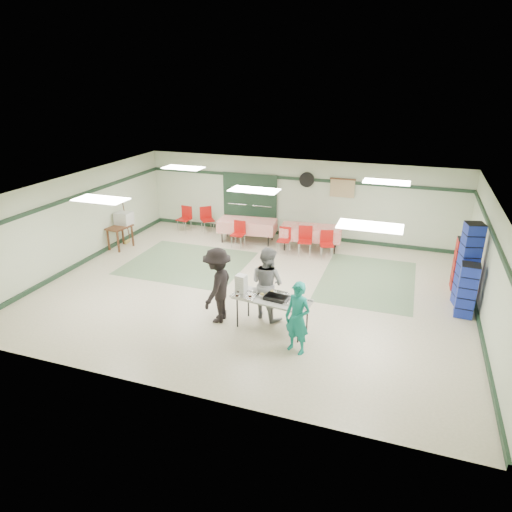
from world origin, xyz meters
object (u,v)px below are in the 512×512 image
(serving_table, at_px, (272,300))
(crate_stack_blue_b, at_px, (468,265))
(dining_table_b, at_px, (247,225))
(chair_b, at_px, (285,237))
(volunteer_grey, at_px, (267,283))
(printer_table, at_px, (120,230))
(chair_c, at_px, (327,241))
(volunteer_teal, at_px, (298,318))
(dining_table_a, at_px, (311,232))
(broom, at_px, (126,221))
(chair_a, at_px, (305,238))
(chair_loose_b, at_px, (185,216))
(office_printer, at_px, (124,218))
(chair_d, at_px, (239,231))
(crate_stack_red, at_px, (463,265))
(chair_loose_a, at_px, (207,217))
(volunteer_dark, at_px, (218,285))
(crate_stack_blue_a, at_px, (467,291))

(serving_table, bearing_deg, crate_stack_blue_b, 39.78)
(dining_table_b, relative_size, chair_b, 2.42)
(dining_table_b, bearing_deg, volunteer_grey, -70.59)
(printer_table, bearing_deg, chair_c, 20.32)
(volunteer_teal, relative_size, volunteer_grey, 0.89)
(dining_table_a, distance_m, broom, 6.15)
(chair_a, bearing_deg, chair_loose_b, 159.22)
(broom, bearing_deg, chair_loose_b, 44.56)
(office_printer, bearing_deg, printer_table, -87.79)
(dining_table_b, xyz_separation_m, chair_loose_b, (-2.48, 0.29, -0.00))
(chair_a, xyz_separation_m, chair_b, (-0.67, -0.01, -0.06))
(chair_d, bearing_deg, serving_table, -60.21)
(dining_table_b, xyz_separation_m, printer_table, (-3.69, -1.97, 0.06))
(chair_d, distance_m, crate_stack_red, 6.79)
(crate_stack_red, xyz_separation_m, printer_table, (-10.30, -0.31, -0.08))
(chair_loose_a, bearing_deg, crate_stack_red, -56.17)
(chair_loose_a, xyz_separation_m, broom, (-2.05, -1.92, 0.19))
(dining_table_a, height_order, chair_loose_b, chair_loose_b)
(chair_a, relative_size, chair_c, 1.07)
(volunteer_dark, relative_size, crate_stack_blue_b, 0.84)
(crate_stack_blue_a, relative_size, crate_stack_blue_b, 0.62)
(chair_c, height_order, chair_loose_b, chair_loose_b)
(serving_table, distance_m, chair_c, 4.68)
(dining_table_a, xyz_separation_m, chair_c, (0.63, -0.57, -0.04))
(crate_stack_red, bearing_deg, volunteer_dark, -146.11)
(serving_table, xyz_separation_m, chair_loose_b, (-5.00, 5.53, -0.14))
(broom, bearing_deg, volunteer_teal, -41.50)
(chair_a, bearing_deg, volunteer_dark, -111.33)
(volunteer_dark, relative_size, crate_stack_red, 1.25)
(chair_loose_b, distance_m, crate_stack_blue_b, 9.56)
(chair_a, relative_size, chair_loose_b, 1.00)
(volunteer_grey, relative_size, chair_d, 2.00)
(serving_table, distance_m, dining_table_b, 5.81)
(volunteer_dark, height_order, dining_table_b, volunteer_dark)
(chair_d, height_order, crate_stack_red, crate_stack_red)
(volunteer_teal, bearing_deg, office_printer, 168.59)
(chair_d, xyz_separation_m, office_printer, (-3.61, -1.12, 0.41))
(chair_c, bearing_deg, chair_a, 162.80)
(serving_table, height_order, dining_table_a, dining_table_a)
(chair_a, xyz_separation_m, crate_stack_red, (4.47, -1.10, 0.14))
(volunteer_teal, relative_size, office_printer, 3.08)
(volunteer_grey, bearing_deg, dining_table_b, -40.96)
(serving_table, distance_m, crate_stack_red, 5.44)
(serving_table, bearing_deg, printer_table, 159.27)
(crate_stack_blue_b, bearing_deg, chair_c, 151.69)
(serving_table, bearing_deg, chair_c, 93.20)
(chair_a, height_order, chair_loose_b, same)
(dining_table_a, relative_size, chair_d, 2.30)
(chair_c, bearing_deg, dining_table_b, 152.13)
(chair_loose_b, bearing_deg, chair_loose_a, 20.42)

